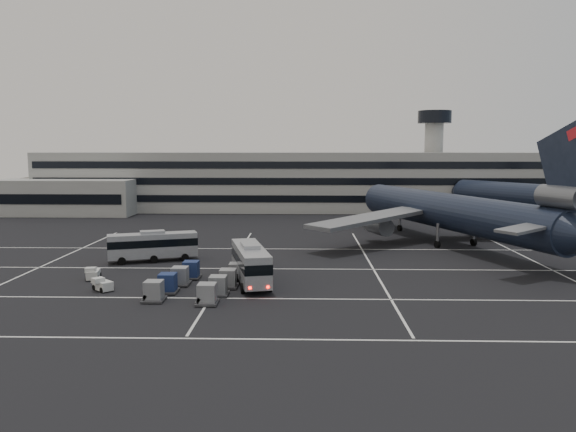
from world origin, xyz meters
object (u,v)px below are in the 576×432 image
at_px(uld_cluster, 198,281).
at_px(trijet_main, 451,212).
at_px(bus_far, 153,245).
at_px(tug_a, 93,274).
at_px(bus_near, 250,262).

bearing_deg(uld_cluster, trijet_main, 40.39).
bearing_deg(trijet_main, bus_far, 178.36).
distance_m(tug_a, uld_cluster, 13.76).
xyz_separation_m(trijet_main, bus_near, (-28.60, -25.36, -2.82)).
bearing_deg(uld_cluster, tug_a, 160.43).
bearing_deg(bus_near, trijet_main, 28.42).
bearing_deg(bus_far, bus_near, -149.41).
height_order(bus_far, tug_a, bus_far).
bearing_deg(trijet_main, tug_a, -171.87).
bearing_deg(uld_cluster, bus_far, 120.30).
xyz_separation_m(trijet_main, tug_a, (-46.76, -24.14, -4.60)).
height_order(tug_a, uld_cluster, uld_cluster).
distance_m(bus_far, tug_a, 11.50).
distance_m(trijet_main, bus_far, 44.90).
xyz_separation_m(bus_near, uld_cluster, (-5.21, -3.40, -1.44)).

